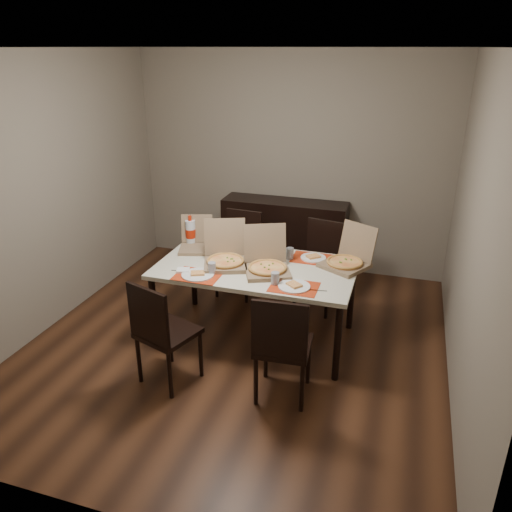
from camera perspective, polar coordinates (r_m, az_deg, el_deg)
name	(u,v)px	position (r m, az deg, el deg)	size (l,w,h in m)	color
ground	(237,344)	(4.82, -2.23, -10.05)	(3.80, 4.00, 0.02)	#472716
room_walls	(250,152)	(4.54, -0.71, 11.77)	(3.84, 4.02, 2.62)	gray
sideboard	(284,236)	(6.15, 3.24, 2.26)	(1.50, 0.40, 0.90)	black
dining_table	(256,273)	(4.59, 0.00, -1.92)	(1.80, 1.00, 0.75)	beige
chair_near_left	(161,330)	(4.10, -10.80, -8.31)	(0.53, 0.53, 0.93)	black
chair_near_right	(282,344)	(3.87, 2.98, -10.01)	(0.45, 0.45, 0.93)	black
chair_far_left	(240,249)	(5.59, -1.81, 0.81)	(0.45, 0.45, 0.93)	black
chair_far_right	(321,261)	(5.31, 7.43, -0.59)	(0.49, 0.49, 0.93)	black
setting_near_left	(200,273)	(4.41, -6.47, -1.93)	(0.47, 0.30, 0.11)	red
setting_near_right	(289,284)	(4.18, 3.83, -3.24)	(0.48, 0.30, 0.11)	red
setting_far_left	(226,246)	(4.98, -3.41, 1.14)	(0.47, 0.30, 0.11)	red
setting_far_right	(307,257)	(4.74, 5.82, -0.07)	(0.47, 0.30, 0.11)	red
napkin_loose	(266,270)	(4.47, 1.15, -1.59)	(0.12, 0.11, 0.02)	white
pizza_box_center	(267,265)	(4.43, 1.26, -1.08)	(0.52, 0.54, 0.39)	brown
pizza_box_right	(347,260)	(4.62, 10.35, -0.49)	(0.52, 0.53, 0.37)	brown
pizza_box_left	(196,243)	(4.97, -6.87, 1.45)	(0.40, 0.42, 0.31)	brown
pizza_box_extra	(225,259)	(4.58, -3.53, -0.30)	(0.51, 0.53, 0.39)	brown
faina_plate	(230,254)	(4.80, -3.02, 0.23)	(0.23, 0.23, 0.03)	black
dip_bowl	(272,257)	(4.73, 1.86, -0.10)	(0.12, 0.12, 0.03)	white
soda_bottle	(191,233)	(5.05, -7.48, 2.66)	(0.10, 0.10, 0.31)	silver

